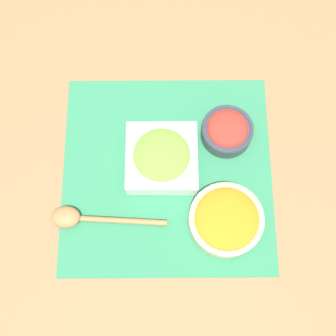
% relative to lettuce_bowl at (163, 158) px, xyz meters
% --- Properties ---
extents(ground_plane, '(3.00, 3.00, 0.00)m').
position_rel_lettuce_bowl_xyz_m(ground_plane, '(0.01, -0.02, -0.04)').
color(ground_plane, olive).
extents(placemat, '(0.45, 0.45, 0.00)m').
position_rel_lettuce_bowl_xyz_m(placemat, '(0.01, -0.02, -0.04)').
color(placemat, '#2D7A51').
rests_on(placemat, ground_plane).
extents(lettuce_bowl, '(0.15, 0.15, 0.07)m').
position_rel_lettuce_bowl_xyz_m(lettuce_bowl, '(0.00, 0.00, 0.00)').
color(lettuce_bowl, white).
rests_on(lettuce_bowl, placemat).
extents(carrot_bowl, '(0.15, 0.15, 0.05)m').
position_rel_lettuce_bowl_xyz_m(carrot_bowl, '(0.13, -0.13, -0.01)').
color(carrot_bowl, '#C6B28E').
rests_on(carrot_bowl, placemat).
extents(tomato_bowl, '(0.11, 0.11, 0.05)m').
position_rel_lettuce_bowl_xyz_m(tomato_bowl, '(0.14, 0.07, -0.01)').
color(tomato_bowl, '#333842').
rests_on(tomato_bowl, placemat).
extents(wooden_spoon, '(0.24, 0.05, 0.03)m').
position_rel_lettuce_bowl_xyz_m(wooden_spoon, '(-0.17, -0.12, -0.02)').
color(wooden_spoon, '#9E7042').
rests_on(wooden_spoon, placemat).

